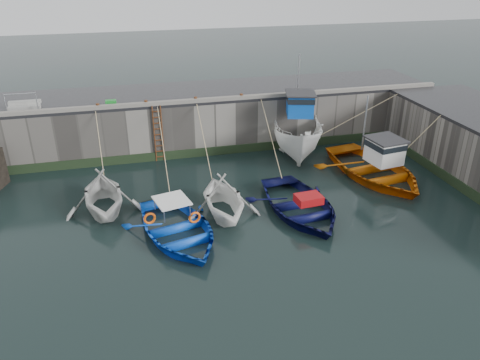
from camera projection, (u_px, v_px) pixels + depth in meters
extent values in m
plane|color=black|center=(236.00, 254.00, 18.18)|extent=(120.00, 120.00, 0.00)
cube|color=slate|center=(188.00, 118.00, 28.43)|extent=(30.00, 5.00, 3.00)
cube|color=black|center=(186.00, 93.00, 27.74)|extent=(30.00, 5.00, 0.16)
cube|color=slate|center=(192.00, 101.00, 25.61)|extent=(30.00, 0.30, 0.20)
cube|color=black|center=(195.00, 153.00, 26.76)|extent=(30.00, 0.08, 0.50)
cube|color=black|center=(461.00, 187.00, 22.87)|extent=(0.08, 15.00, 0.50)
cylinder|color=#3F1E0F|center=(154.00, 134.00, 25.65)|extent=(0.07, 0.07, 3.20)
cylinder|color=#3F1E0F|center=(162.00, 134.00, 25.75)|extent=(0.07, 0.07, 3.20)
cube|color=#3F1E0F|center=(160.00, 157.00, 26.27)|extent=(0.44, 0.06, 0.05)
cube|color=#3F1E0F|center=(160.00, 151.00, 26.13)|extent=(0.44, 0.06, 0.05)
cube|color=#3F1E0F|center=(159.00, 146.00, 25.98)|extent=(0.44, 0.06, 0.05)
cube|color=#3F1E0F|center=(159.00, 140.00, 25.84)|extent=(0.44, 0.06, 0.05)
cube|color=#3F1E0F|center=(158.00, 135.00, 25.70)|extent=(0.44, 0.06, 0.05)
cube|color=#3F1E0F|center=(158.00, 129.00, 25.55)|extent=(0.44, 0.06, 0.05)
cube|color=#3F1E0F|center=(157.00, 123.00, 25.41)|extent=(0.44, 0.06, 0.05)
cube|color=#3F1E0F|center=(157.00, 117.00, 25.26)|extent=(0.44, 0.06, 0.05)
cube|color=#3F1E0F|center=(156.00, 111.00, 25.12)|extent=(0.44, 0.06, 0.05)
imported|color=silver|center=(105.00, 210.00, 21.31)|extent=(4.03, 4.57, 2.26)
imported|color=blue|center=(178.00, 236.00, 19.36)|extent=(5.16, 6.33, 1.15)
imported|color=white|center=(223.00, 214.00, 20.99)|extent=(3.71, 4.26, 2.19)
imported|color=#090C3E|center=(299.00, 212.00, 21.18)|extent=(4.51, 6.00, 1.18)
imported|color=silver|center=(297.00, 135.00, 27.19)|extent=(4.55, 7.66, 2.78)
cube|color=#0B47B2|center=(300.00, 105.00, 25.79)|extent=(1.75, 1.82, 1.20)
cube|color=black|center=(300.00, 98.00, 25.63)|extent=(1.83, 1.90, 0.28)
cube|color=#262628|center=(301.00, 93.00, 25.51)|extent=(2.00, 2.07, 0.08)
cylinder|color=#A5A8AD|center=(298.00, 80.00, 27.01)|extent=(0.08, 0.08, 3.00)
imported|color=orange|center=(374.00, 170.00, 24.43)|extent=(5.67, 7.28, 1.38)
cube|color=white|center=(384.00, 151.00, 23.37)|extent=(1.60, 1.69, 1.20)
cube|color=black|center=(385.00, 145.00, 23.22)|extent=(1.67, 1.75, 0.28)
cube|color=#262628|center=(386.00, 139.00, 23.09)|extent=(1.83, 1.91, 0.08)
cylinder|color=#A5A8AD|center=(365.00, 123.00, 24.47)|extent=(0.08, 0.08, 3.00)
cube|color=#167B25|center=(111.00, 103.00, 25.03)|extent=(0.57, 0.36, 0.32)
cylinder|color=#A5A8AD|center=(5.00, 104.00, 23.75)|extent=(0.05, 0.05, 1.00)
cylinder|color=#A5A8AD|center=(37.00, 102.00, 24.08)|extent=(0.05, 0.05, 1.00)
cylinder|color=#A5A8AD|center=(19.00, 94.00, 23.71)|extent=(1.50, 0.05, 0.05)
cube|color=gray|center=(24.00, 108.00, 24.53)|extent=(1.60, 0.35, 0.18)
cube|color=gray|center=(25.00, 102.00, 24.76)|extent=(1.60, 0.35, 0.18)
cylinder|color=#3F1E0F|center=(98.00, 106.00, 24.59)|extent=(0.18, 0.18, 0.28)
cylinder|color=#3F1E0F|center=(146.00, 103.00, 25.14)|extent=(0.18, 0.18, 0.28)
cylinder|color=#3F1E0F|center=(196.00, 99.00, 25.73)|extent=(0.18, 0.18, 0.28)
cylinder|color=#3F1E0F|center=(241.00, 96.00, 26.30)|extent=(0.18, 0.18, 0.28)
cylinder|color=#3F1E0F|center=(295.00, 93.00, 27.00)|extent=(0.18, 0.18, 0.28)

